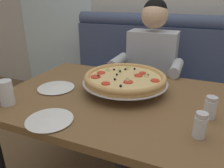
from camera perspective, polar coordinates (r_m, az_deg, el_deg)
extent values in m
cube|color=#424C6B|center=(2.12, 10.15, -7.73)|extent=(1.87, 0.60, 0.46)
cube|color=#424C6B|center=(2.31, 13.13, 6.77)|extent=(1.87, 0.18, 0.65)
cylinder|color=#424C6B|center=(2.24, 13.99, 16.04)|extent=(1.87, 0.14, 0.14)
cube|color=brown|center=(1.21, 3.18, -4.50)|extent=(1.39, 0.90, 0.04)
cylinder|color=black|center=(1.49, -27.85, -19.09)|extent=(0.06, 0.06, 0.72)
cylinder|color=black|center=(1.94, -10.89, -6.49)|extent=(0.06, 0.06, 0.72)
cube|color=#2D3342|center=(1.77, 8.52, -2.89)|extent=(0.34, 0.40, 0.15)
cylinder|color=#2D3342|center=(1.74, 2.49, -14.75)|extent=(0.11, 0.11, 0.46)
cylinder|color=#2D3342|center=(1.70, 9.08, -16.15)|extent=(0.11, 0.11, 0.46)
cube|color=#B2B7C1|center=(1.90, 10.56, 5.37)|extent=(0.40, 0.22, 0.56)
cylinder|color=#B2B7C1|center=(1.74, 1.63, 6.14)|extent=(0.08, 0.28, 0.08)
cylinder|color=#B2B7C1|center=(1.64, 16.84, 4.16)|extent=(0.08, 0.28, 0.08)
sphere|color=#DBB28E|center=(1.80, 11.35, 17.59)|extent=(0.21, 0.21, 0.21)
sphere|color=black|center=(1.81, 11.51, 18.71)|extent=(0.19, 0.19, 0.19)
cylinder|color=silver|center=(1.17, 1.32, -2.87)|extent=(0.01, 0.01, 0.06)
cylinder|color=silver|center=(1.38, -0.11, 1.15)|extent=(0.01, 0.01, 0.06)
cylinder|color=silver|center=(1.31, 9.15, -0.25)|extent=(0.01, 0.01, 0.06)
torus|color=silver|center=(1.27, 3.49, 0.36)|extent=(0.28, 0.28, 0.01)
cylinder|color=silver|center=(1.27, 3.50, 0.70)|extent=(0.50, 0.50, 0.00)
cylinder|color=tan|center=(1.27, 3.51, 1.16)|extent=(0.48, 0.48, 0.02)
torus|color=tan|center=(1.26, 3.53, 1.96)|extent=(0.48, 0.48, 0.03)
cylinder|color=#E5C17A|center=(1.26, 3.53, 1.75)|extent=(0.42, 0.42, 0.01)
cylinder|color=red|center=(1.32, 8.23, 2.92)|extent=(0.04, 0.04, 0.01)
cylinder|color=red|center=(1.28, 7.07, 2.30)|extent=(0.05, 0.05, 0.01)
cylinder|color=red|center=(1.15, -1.69, 0.15)|extent=(0.05, 0.05, 0.01)
cylinder|color=red|center=(1.25, -4.41, 1.99)|extent=(0.06, 0.06, 0.01)
cylinder|color=red|center=(1.18, 4.35, 0.60)|extent=(0.05, 0.05, 0.01)
cylinder|color=red|center=(1.22, 11.50, 0.92)|extent=(0.05, 0.05, 0.01)
cylinder|color=red|center=(1.32, -2.95, 3.05)|extent=(0.05, 0.05, 0.01)
sphere|color=black|center=(1.21, 4.03, 1.34)|extent=(0.01, 0.01, 0.01)
sphere|color=black|center=(1.20, 0.77, 1.28)|extent=(0.01, 0.01, 0.01)
sphere|color=black|center=(1.37, 3.59, 3.99)|extent=(0.01, 0.01, 0.01)
sphere|color=black|center=(1.11, 2.38, -0.48)|extent=(0.01, 0.01, 0.01)
sphere|color=black|center=(1.26, -3.71, 2.18)|extent=(0.01, 0.01, 0.01)
sphere|color=black|center=(1.39, 6.07, 4.10)|extent=(0.01, 0.01, 0.01)
sphere|color=black|center=(1.28, 1.30, 2.57)|extent=(0.01, 0.01, 0.01)
sphere|color=black|center=(1.37, 0.57, 3.92)|extent=(0.01, 0.01, 0.01)
sphere|color=black|center=(1.33, 2.17, 3.42)|extent=(0.01, 0.01, 0.01)
sphere|color=black|center=(1.28, 9.58, 2.37)|extent=(0.01, 0.01, 0.01)
cone|color=#CCC675|center=(1.19, 4.26, 1.32)|extent=(0.04, 0.04, 0.02)
cone|color=#CCC675|center=(1.39, 4.35, 4.45)|extent=(0.04, 0.04, 0.02)
cone|color=#CCC675|center=(1.27, 9.17, 2.44)|extent=(0.04, 0.04, 0.02)
cone|color=#CCC675|center=(1.36, 1.97, 4.03)|extent=(0.04, 0.04, 0.02)
cone|color=#CCC675|center=(1.36, -1.12, 4.09)|extent=(0.04, 0.04, 0.02)
cylinder|color=white|center=(1.09, 24.77, -6.16)|extent=(0.05, 0.05, 0.09)
cylinder|color=#A82D19|center=(1.10, 24.65, -6.82)|extent=(0.05, 0.05, 0.06)
cylinder|color=silver|center=(1.07, 25.22, -3.63)|extent=(0.05, 0.05, 0.02)
cylinder|color=white|center=(0.93, 22.48, -10.64)|extent=(0.05, 0.05, 0.09)
cylinder|color=#4C6633|center=(0.94, 22.34, -11.43)|extent=(0.04, 0.04, 0.06)
cylinder|color=silver|center=(0.90, 22.99, -7.72)|extent=(0.05, 0.05, 0.02)
cylinder|color=white|center=(1.36, -14.75, -1.01)|extent=(0.16, 0.16, 0.01)
cone|color=white|center=(1.36, -14.79, -0.67)|extent=(0.23, 0.23, 0.01)
cylinder|color=white|center=(1.03, -16.37, -9.26)|extent=(0.15, 0.15, 0.01)
cone|color=white|center=(1.02, -16.43, -8.83)|extent=(0.22, 0.22, 0.01)
cylinder|color=silver|center=(1.23, -26.54, -2.12)|extent=(0.07, 0.07, 0.13)
cylinder|color=gold|center=(1.24, -26.35, -3.15)|extent=(0.06, 0.06, 0.08)
cylinder|color=black|center=(3.91, -11.26, 6.15)|extent=(0.02, 0.02, 0.44)
cylinder|color=black|center=(3.74, -8.31, 5.63)|extent=(0.02, 0.02, 0.44)
cylinder|color=black|center=(4.10, -8.80, 7.06)|extent=(0.02, 0.02, 0.44)
cylinder|color=black|center=(3.94, -5.89, 6.58)|extent=(0.02, 0.02, 0.44)
cylinder|color=black|center=(3.87, -8.76, 9.62)|extent=(0.40, 0.40, 0.02)
cube|color=black|center=(3.95, -7.41, 12.95)|extent=(0.32, 0.08, 0.42)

